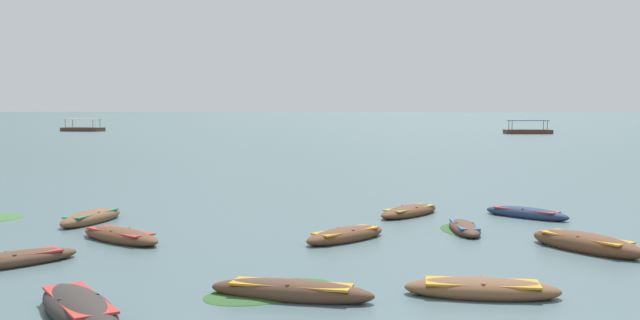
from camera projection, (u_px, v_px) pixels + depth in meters
The scene contains 19 objects.
ground_plane at pixel (279, 111), 1501.43m from camera, with size 6000.00×6000.00×0.00m, color #476066.
mountain_1 at pixel (0, 21), 2153.51m from camera, with size 2126.26×2126.26×538.00m, color #4C5B56.
mountain_2 at pixel (307, 40), 2323.97m from camera, with size 1824.11×1824.11×455.51m, color slate.
mountain_3 at pixel (594, 48), 2104.76m from camera, with size 1085.81×1085.81×368.59m, color slate.
rowboat_0 at pixel (526, 213), 28.42m from camera, with size 3.06×3.30×0.53m.
rowboat_1 at pixel (79, 308), 14.87m from camera, with size 2.98×4.05×0.60m.
rowboat_2 at pixel (120, 236), 23.36m from camera, with size 3.48×3.39×0.55m.
rowboat_3 at pixel (482, 289), 16.47m from camera, with size 3.72×1.84×0.53m.
rowboat_4 at pixel (346, 235), 23.47m from camera, with size 3.28×3.08×0.54m.
rowboat_5 at pixel (291, 291), 16.26m from camera, with size 3.96×2.06×0.55m.
rowboat_6 at pixel (91, 218), 27.16m from camera, with size 2.16×3.78×0.59m.
rowboat_7 at pixel (586, 244), 21.78m from camera, with size 2.92×4.00×0.69m.
rowboat_8 at pixel (464, 228), 25.09m from camera, with size 1.12×3.15×0.45m.
rowboat_10 at pixel (10, 260), 19.67m from camera, with size 3.52×3.23×0.49m.
rowboat_11 at pixel (409, 211), 28.97m from camera, with size 3.33×3.43×0.52m.
ferry_0 at pixel (528, 131), 124.03m from camera, with size 8.13×3.54×2.54m.
ferry_1 at pixel (83, 129), 138.26m from camera, with size 8.46×5.48×2.54m.
weed_patch_1 at pixel (456, 230), 25.56m from camera, with size 2.52×1.08×0.14m, color #2D5628.
weed_patch_3 at pixel (271, 291), 16.92m from camera, with size 3.46×2.04×0.14m, color #2D5628.
Camera 1 is at (-1.16, -7.42, 4.30)m, focal length 40.27 mm.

